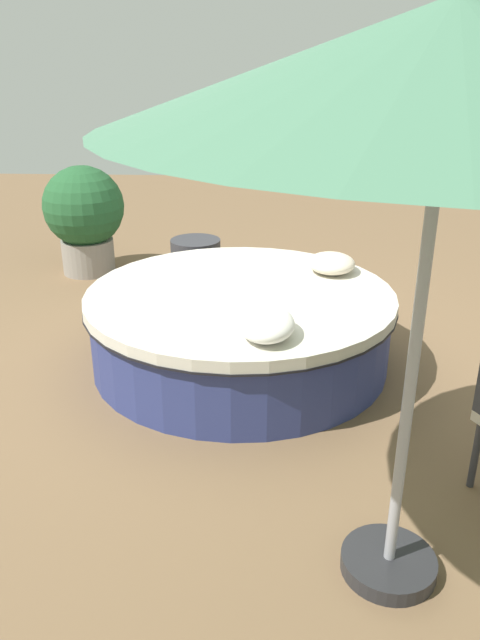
{
  "coord_description": "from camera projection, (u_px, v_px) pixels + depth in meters",
  "views": [
    {
      "loc": [
        -4.33,
        -0.22,
        2.22
      ],
      "look_at": [
        0.0,
        0.0,
        0.35
      ],
      "focal_mm": 34.82,
      "sensor_mm": 36.0,
      "label": 1
    }
  ],
  "objects": [
    {
      "name": "ground_plane",
      "position": [
        240.0,
        361.0,
        4.86
      ],
      "size": [
        16.0,
        16.0,
        0.0
      ],
      "primitive_type": "plane",
      "color": "brown"
    },
    {
      "name": "round_bed",
      "position": [
        240.0,
        326.0,
        4.75
      ],
      "size": [
        2.33,
        2.33,
        0.58
      ],
      "color": "navy",
      "rests_on": "ground_plane"
    },
    {
      "name": "throw_pillow_0",
      "position": [
        266.0,
        324.0,
        3.88
      ],
      "size": [
        0.5,
        0.36,
        0.17
      ],
      "primitive_type": "ellipsoid",
      "color": "white",
      "rests_on": "round_bed"
    },
    {
      "name": "throw_pillow_1",
      "position": [
        331.0,
        263.0,
        5.02
      ],
      "size": [
        0.43,
        0.38,
        0.15
      ],
      "primitive_type": "ellipsoid",
      "color": "beige",
      "rests_on": "round_bed"
    },
    {
      "name": "patio_umbrella",
      "position": [
        449.0,
        70.0,
        2.04
      ],
      "size": [
        2.4,
        2.4,
        2.39
      ],
      "color": "#262628",
      "rests_on": "ground_plane"
    },
    {
      "name": "planter",
      "position": [
        84.0,
        214.0,
        6.59
      ],
      "size": [
        0.85,
        0.85,
        1.15
      ],
      "color": "gray",
      "rests_on": "ground_plane"
    },
    {
      "name": "side_table",
      "position": [
        196.0,
        265.0,
        6.25
      ],
      "size": [
        0.5,
        0.5,
        0.52
      ],
      "primitive_type": "cylinder",
      "color": "#333338",
      "rests_on": "ground_plane"
    }
  ]
}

